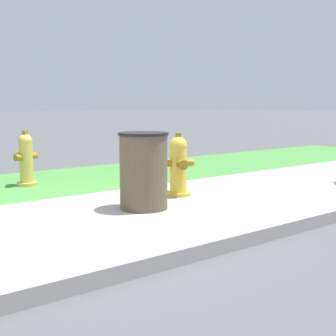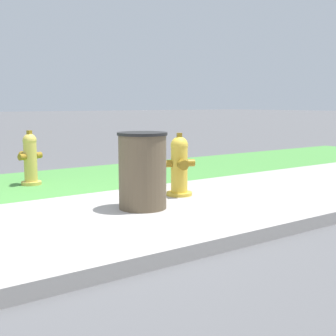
{
  "view_description": "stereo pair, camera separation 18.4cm",
  "coord_description": "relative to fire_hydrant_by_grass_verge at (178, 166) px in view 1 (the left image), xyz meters",
  "views": [
    {
      "loc": [
        -1.98,
        -3.86,
        1.14
      ],
      "look_at": [
        1.31,
        0.3,
        0.4
      ],
      "focal_mm": 50.0,
      "sensor_mm": 36.0,
      "label": 1
    },
    {
      "loc": [
        -1.83,
        -3.98,
        1.14
      ],
      "look_at": [
        1.31,
        0.3,
        0.4
      ],
      "focal_mm": 50.0,
      "sensor_mm": 36.0,
      "label": 2
    }
  ],
  "objects": [
    {
      "name": "trash_bin",
      "position": [
        -0.76,
        -0.33,
        0.04
      ],
      "size": [
        0.54,
        0.54,
        0.83
      ],
      "color": "brown",
      "rests_on": "ground"
    },
    {
      "name": "ground_plane",
      "position": [
        -1.63,
        -0.51,
        -0.38
      ],
      "size": [
        120.0,
        120.0,
        0.0
      ],
      "primitive_type": "plane",
      "color": "#515154"
    },
    {
      "name": "street_curb",
      "position": [
        -1.63,
        -1.87,
        -0.32
      ],
      "size": [
        18.0,
        0.16,
        0.12
      ],
      "primitive_type": "cube",
      "color": "#9E9993",
      "rests_on": "ground"
    },
    {
      "name": "fire_hydrant_by_grass_verge",
      "position": [
        0.0,
        0.0,
        0.0
      ],
      "size": [
        0.39,
        0.37,
        0.78
      ],
      "rotation": [
        0.0,
        0.0,
        2.77
      ],
      "color": "gold",
      "rests_on": "ground"
    },
    {
      "name": "fire_hydrant_mid_block",
      "position": [
        -1.19,
        1.87,
        -0.01
      ],
      "size": [
        0.37,
        0.34,
        0.76
      ],
      "rotation": [
        0.0,
        0.0,
        0.31
      ],
      "color": "gold",
      "rests_on": "ground"
    },
    {
      "name": "sidewalk_pavement",
      "position": [
        -1.63,
        -0.51,
        -0.37
      ],
      "size": [
        18.0,
        2.57,
        0.01
      ],
      "primitive_type": "cube",
      "color": "#9E9993",
      "rests_on": "ground"
    }
  ]
}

